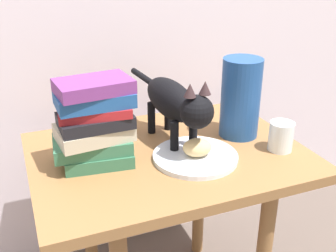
{
  "coord_description": "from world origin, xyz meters",
  "views": [
    {
      "loc": [
        -0.39,
        -0.97,
        1.14
      ],
      "look_at": [
        0.0,
        0.0,
        0.67
      ],
      "focal_mm": 43.86,
      "sensor_mm": 36.0,
      "label": 1
    }
  ],
  "objects_px": {
    "cat": "(175,102)",
    "book_stack": "(94,123)",
    "bread_roll": "(197,147)",
    "green_vase": "(241,98)",
    "side_table": "(168,178)",
    "tv_remote": "(110,131)",
    "plate": "(195,157)",
    "candle_jar": "(281,138)"
  },
  "relations": [
    {
      "from": "tv_remote",
      "to": "green_vase",
      "type": "bearing_deg",
      "value": -0.18
    },
    {
      "from": "book_stack",
      "to": "green_vase",
      "type": "relative_size",
      "value": 0.98
    },
    {
      "from": "side_table",
      "to": "green_vase",
      "type": "distance_m",
      "value": 0.32
    },
    {
      "from": "plate",
      "to": "book_stack",
      "type": "height_order",
      "value": "book_stack"
    },
    {
      "from": "green_vase",
      "to": "cat",
      "type": "bearing_deg",
      "value": 177.08
    },
    {
      "from": "side_table",
      "to": "green_vase",
      "type": "xyz_separation_m",
      "value": [
        0.25,
        0.03,
        0.21
      ]
    },
    {
      "from": "cat",
      "to": "green_vase",
      "type": "bearing_deg",
      "value": -2.92
    },
    {
      "from": "cat",
      "to": "candle_jar",
      "type": "bearing_deg",
      "value": -28.52
    },
    {
      "from": "side_table",
      "to": "bread_roll",
      "type": "distance_m",
      "value": 0.16
    },
    {
      "from": "side_table",
      "to": "cat",
      "type": "bearing_deg",
      "value": 45.25
    },
    {
      "from": "green_vase",
      "to": "tv_remote",
      "type": "xyz_separation_m",
      "value": [
        -0.37,
        0.15,
        -0.11
      ]
    },
    {
      "from": "side_table",
      "to": "candle_jar",
      "type": "height_order",
      "value": "candle_jar"
    },
    {
      "from": "candle_jar",
      "to": "book_stack",
      "type": "bearing_deg",
      "value": 166.54
    },
    {
      "from": "cat",
      "to": "book_stack",
      "type": "height_order",
      "value": "book_stack"
    },
    {
      "from": "bread_roll",
      "to": "book_stack",
      "type": "distance_m",
      "value": 0.28
    },
    {
      "from": "side_table",
      "to": "plate",
      "type": "distance_m",
      "value": 0.13
    },
    {
      "from": "cat",
      "to": "bread_roll",
      "type": "bearing_deg",
      "value": -80.67
    },
    {
      "from": "green_vase",
      "to": "tv_remote",
      "type": "height_order",
      "value": "green_vase"
    },
    {
      "from": "cat",
      "to": "book_stack",
      "type": "relative_size",
      "value": 2.03
    },
    {
      "from": "plate",
      "to": "cat",
      "type": "distance_m",
      "value": 0.17
    },
    {
      "from": "book_stack",
      "to": "candle_jar",
      "type": "xyz_separation_m",
      "value": [
        0.51,
        -0.12,
        -0.08
      ]
    },
    {
      "from": "side_table",
      "to": "green_vase",
      "type": "relative_size",
      "value": 3.19
    },
    {
      "from": "bread_roll",
      "to": "cat",
      "type": "relative_size",
      "value": 0.17
    },
    {
      "from": "book_stack",
      "to": "candle_jar",
      "type": "relative_size",
      "value": 2.78
    },
    {
      "from": "book_stack",
      "to": "side_table",
      "type": "bearing_deg",
      "value": -3.54
    },
    {
      "from": "cat",
      "to": "book_stack",
      "type": "xyz_separation_m",
      "value": [
        -0.24,
        -0.02,
        -0.02
      ]
    },
    {
      "from": "plate",
      "to": "green_vase",
      "type": "bearing_deg",
      "value": 26.41
    },
    {
      "from": "side_table",
      "to": "book_stack",
      "type": "distance_m",
      "value": 0.29
    },
    {
      "from": "cat",
      "to": "candle_jar",
      "type": "distance_m",
      "value": 0.32
    },
    {
      "from": "book_stack",
      "to": "tv_remote",
      "type": "relative_size",
      "value": 1.57
    },
    {
      "from": "book_stack",
      "to": "tv_remote",
      "type": "distance_m",
      "value": 0.21
    },
    {
      "from": "cat",
      "to": "plate",
      "type": "bearing_deg",
      "value": -80.83
    },
    {
      "from": "green_vase",
      "to": "book_stack",
      "type": "bearing_deg",
      "value": -178.27
    },
    {
      "from": "plate",
      "to": "green_vase",
      "type": "height_order",
      "value": "green_vase"
    },
    {
      "from": "candle_jar",
      "to": "cat",
      "type": "bearing_deg",
      "value": 151.48
    },
    {
      "from": "bread_roll",
      "to": "tv_remote",
      "type": "distance_m",
      "value": 0.31
    },
    {
      "from": "plate",
      "to": "book_stack",
      "type": "xyz_separation_m",
      "value": [
        -0.26,
        0.08,
        0.11
      ]
    },
    {
      "from": "green_vase",
      "to": "candle_jar",
      "type": "distance_m",
      "value": 0.17
    },
    {
      "from": "cat",
      "to": "tv_remote",
      "type": "relative_size",
      "value": 3.19
    },
    {
      "from": "green_vase",
      "to": "tv_remote",
      "type": "bearing_deg",
      "value": 157.68
    },
    {
      "from": "plate",
      "to": "bread_roll",
      "type": "distance_m",
      "value": 0.03
    },
    {
      "from": "bread_roll",
      "to": "green_vase",
      "type": "relative_size",
      "value": 0.33
    }
  ]
}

